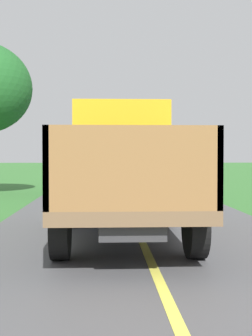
# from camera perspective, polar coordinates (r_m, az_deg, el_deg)

# --- Properties ---
(banana_truck_near) EXTENTS (2.38, 5.82, 2.80)m
(banana_truck_near) POSITION_cam_1_polar(r_m,az_deg,el_deg) (9.59, -0.50, 0.24)
(banana_truck_near) COLOR #2D2D30
(banana_truck_near) RESTS_ON road_surface
(banana_truck_far) EXTENTS (2.38, 5.81, 2.80)m
(banana_truck_far) POSITION_cam_1_polar(r_m,az_deg,el_deg) (21.56, -1.50, 1.01)
(banana_truck_far) COLOR #2D2D30
(banana_truck_far) RESTS_ON road_surface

